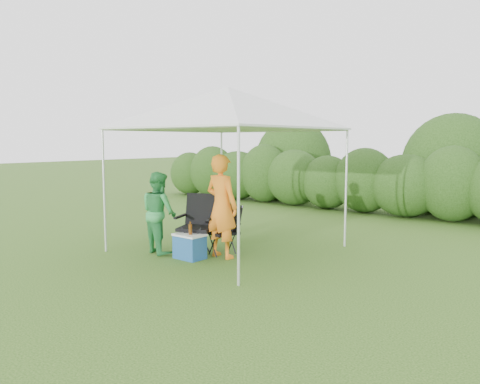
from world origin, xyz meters
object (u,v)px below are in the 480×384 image
Objects in this scene: chair_left at (199,220)px; woman at (159,212)px; cooler at (190,246)px; canopy at (228,108)px; chair_right at (226,226)px; man at (222,206)px.

chair_left is 0.72× the size of woman.
cooler is at bearing -90.56° from chair_left.
cooler is (-0.03, -0.91, -2.26)m from canopy.
woman is 0.86m from cooler.
chair_right is at bearing 69.35° from cooler.
chair_left is 0.57m from man.
chair_right is 1.17m from woman.
chair_right is 0.60× the size of woman.
chair_right is at bearing -65.11° from man.
canopy is 2.43m from cooler.
canopy is 3.07× the size of chair_left.
canopy is 1.72m from man.
canopy is at bearing -115.17° from woman.
man is at bearing -144.70° from woman.
woman reaches higher than chair_left.
man is (0.31, -0.51, -1.62)m from canopy.
chair_right is 0.50× the size of man.
woman is 2.85× the size of cooler.
canopy reaches higher than chair_left.
canopy is 1.98m from chair_left.
man is 1.22× the size of woman.
canopy is at bearing 140.61° from chair_right.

